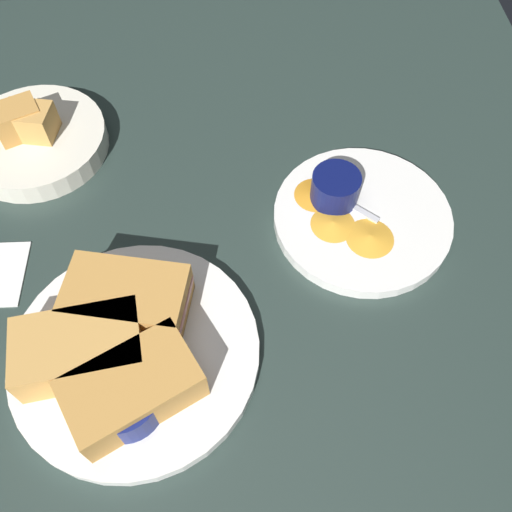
{
  "coord_description": "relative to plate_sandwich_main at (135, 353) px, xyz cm",
  "views": [
    {
      "loc": [
        6.6,
        -36.79,
        57.53
      ],
      "look_at": [
        9.11,
        -2.43,
        3.0
      ],
      "focal_mm": 38.97,
      "sensor_mm": 36.0,
      "label": 1
    }
  ],
  "objects": [
    {
      "name": "ramekin_dark_sauce",
      "position": [
        -0.36,
        -6.08,
        2.87
      ],
      "size": [
        7.7,
        7.7,
        3.85
      ],
      "color": "navy",
      "rests_on": "plate_sandwich_main"
    },
    {
      "name": "spoon_by_gravy_ramekin",
      "position": [
        24.25,
        19.41,
        1.16
      ],
      "size": [
        8.34,
        7.68,
        0.8
      ],
      "color": "silver",
      "rests_on": "plate_chips_companion"
    },
    {
      "name": "bread_basket_rear",
      "position": [
        -14.95,
        31.91,
        1.29
      ],
      "size": [
        19.42,
        19.42,
        7.3
      ],
      "color": "silver",
      "rests_on": "ground_plane"
    },
    {
      "name": "plate_chips_companion",
      "position": [
        27.83,
        16.21,
        0.0
      ],
      "size": [
        22.39,
        22.39,
        1.6
      ],
      "primitive_type": "cylinder",
      "color": "white",
      "rests_on": "ground_plane"
    },
    {
      "name": "ground_plane",
      "position": [
        4.81,
        12.53,
        -2.3
      ],
      "size": [
        110.0,
        110.0,
        3.0
      ],
      "primitive_type": "cube",
      "color": "#283833"
    },
    {
      "name": "ramekin_light_gravy",
      "position": [
        24.47,
        19.01,
        2.97
      ],
      "size": [
        6.08,
        6.08,
        4.06
      ],
      "color": "#0C144C",
      "rests_on": "plate_chips_companion"
    },
    {
      "name": "plate_sandwich_main",
      "position": [
        0.0,
        0.0,
        0.0
      ],
      "size": [
        27.08,
        27.08,
        1.6
      ],
      "primitive_type": "cylinder",
      "color": "white",
      "rests_on": "ground_plane"
    },
    {
      "name": "sandwich_half_far",
      "position": [
        -5.12,
        -0.5,
        3.2
      ],
      "size": [
        14.07,
        9.27,
        4.8
      ],
      "color": "tan",
      "rests_on": "plate_sandwich_main"
    },
    {
      "name": "plantain_chip_scatter",
      "position": [
        24.83,
        15.56,
        1.1
      ],
      "size": [
        13.15,
        14.56,
        0.6
      ],
      "color": "gold",
      "rests_on": "plate_chips_companion"
    },
    {
      "name": "sandwich_half_near",
      "position": [
        -0.5,
        5.12,
        3.2
      ],
      "size": [
        14.45,
        10.21,
        4.8
      ],
      "color": "#C68C42",
      "rests_on": "plate_sandwich_main"
    },
    {
      "name": "spoon_by_dark_ramekin",
      "position": [
        0.7,
        -0.27,
        1.16
      ],
      "size": [
        3.24,
        9.96,
        0.8
      ],
      "color": "silver",
      "rests_on": "plate_sandwich_main"
    },
    {
      "name": "sandwich_half_extra",
      "position": [
        0.5,
        -5.12,
        3.2
      ],
      "size": [
        15.04,
        12.77,
        4.8
      ],
      "color": "#C68C42",
      "rests_on": "plate_sandwich_main"
    }
  ]
}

